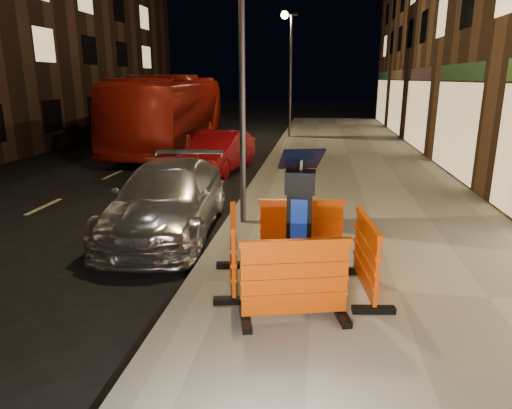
# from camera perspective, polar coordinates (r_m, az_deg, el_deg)

# --- Properties ---
(ground_plane) EXTENTS (120.00, 120.00, 0.00)m
(ground_plane) POSITION_cam_1_polar(r_m,az_deg,el_deg) (7.16, -7.57, -10.42)
(ground_plane) COLOR black
(ground_plane) RESTS_ON ground
(sidewalk) EXTENTS (6.00, 60.00, 0.15)m
(sidewalk) POSITION_cam_1_polar(r_m,az_deg,el_deg) (7.01, 17.28, -10.96)
(sidewalk) COLOR gray
(sidewalk) RESTS_ON ground
(kerb) EXTENTS (0.30, 60.00, 0.15)m
(kerb) POSITION_cam_1_polar(r_m,az_deg,el_deg) (7.13, -7.59, -9.88)
(kerb) COLOR slate
(kerb) RESTS_ON ground
(parking_kiosk) EXTENTS (0.70, 0.70, 1.95)m
(parking_kiosk) POSITION_cam_1_polar(r_m,az_deg,el_deg) (6.47, 5.42, -2.49)
(parking_kiosk) COLOR black
(parking_kiosk) RESTS_ON sidewalk
(barrier_front) EXTENTS (1.49, 0.89, 1.09)m
(barrier_front) POSITION_cam_1_polar(r_m,az_deg,el_deg) (5.74, 4.88, -9.50)
(barrier_front) COLOR #F85207
(barrier_front) RESTS_ON sidewalk
(barrier_back) EXTENTS (1.45, 0.71, 1.09)m
(barrier_back) POSITION_cam_1_polar(r_m,az_deg,el_deg) (7.50, 5.66, -3.40)
(barrier_back) COLOR #F85207
(barrier_back) RESTS_ON sidewalk
(barrier_kerbside) EXTENTS (0.82, 1.48, 1.09)m
(barrier_kerbside) POSITION_cam_1_polar(r_m,az_deg,el_deg) (6.71, -2.84, -5.66)
(barrier_kerbside) COLOR #F85207
(barrier_kerbside) RESTS_ON sidewalk
(barrier_bldgside) EXTENTS (0.73, 1.45, 1.09)m
(barrier_bldgside) POSITION_cam_1_polar(r_m,az_deg,el_deg) (6.65, 13.58, -6.31)
(barrier_bldgside) COLOR #F85207
(barrier_bldgside) RESTS_ON sidewalk
(car_silver) EXTENTS (2.34, 5.03, 1.42)m
(car_silver) POSITION_cam_1_polar(r_m,az_deg,el_deg) (9.82, -10.74, -3.28)
(car_silver) COLOR silver
(car_silver) RESTS_ON ground
(car_red) EXTENTS (2.02, 4.32, 1.37)m
(car_red) POSITION_cam_1_polar(r_m,az_deg,el_deg) (15.92, -4.65, 4.15)
(car_red) COLOR maroon
(car_red) RESTS_ON ground
(bus_doubledecker) EXTENTS (3.58, 11.87, 3.26)m
(bus_doubledecker) POSITION_cam_1_polar(r_m,az_deg,el_deg) (21.61, -10.17, 6.96)
(bus_doubledecker) COLOR maroon
(bus_doubledecker) RESTS_ON ground
(street_lamp_mid) EXTENTS (0.12, 0.12, 6.00)m
(street_lamp_mid) POSITION_cam_1_polar(r_m,az_deg,el_deg) (9.33, -1.74, 15.70)
(street_lamp_mid) COLOR #3F3F44
(street_lamp_mid) RESTS_ON sidewalk
(street_lamp_far) EXTENTS (0.12, 0.12, 6.00)m
(street_lamp_far) POSITION_cam_1_polar(r_m,az_deg,el_deg) (24.25, 4.33, 15.53)
(street_lamp_far) COLOR #3F3F44
(street_lamp_far) RESTS_ON sidewalk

